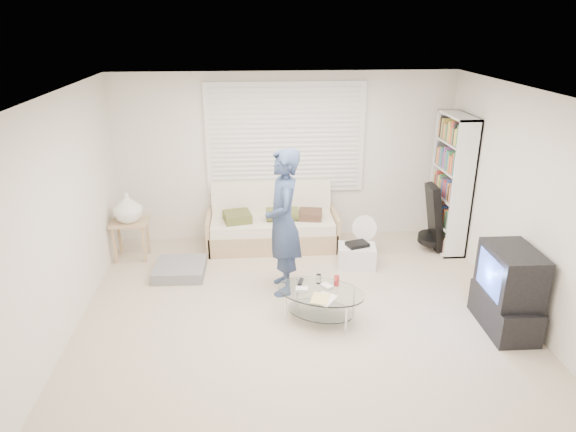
{
  "coord_description": "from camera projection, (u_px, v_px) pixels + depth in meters",
  "views": [
    {
      "loc": [
        -0.55,
        -5.15,
        3.2
      ],
      "look_at": [
        -0.11,
        0.3,
        1.08
      ],
      "focal_mm": 32.0,
      "sensor_mm": 36.0,
      "label": 1
    }
  ],
  "objects": [
    {
      "name": "ground",
      "position": [
        300.0,
        311.0,
        5.98
      ],
      "size": [
        5.0,
        5.0,
        0.0
      ],
      "primitive_type": "plane",
      "color": "beige",
      "rests_on": "ground"
    },
    {
      "name": "room_shell",
      "position": [
        297.0,
        165.0,
        5.84
      ],
      "size": [
        5.02,
        4.52,
        2.51
      ],
      "color": "silver",
      "rests_on": "ground"
    },
    {
      "name": "window_blinds",
      "position": [
        286.0,
        138.0,
        7.46
      ],
      "size": [
        2.32,
        0.08,
        1.62
      ],
      "color": "silver",
      "rests_on": "ground"
    },
    {
      "name": "futon_sofa",
      "position": [
        272.0,
        226.0,
        7.59
      ],
      "size": [
        1.91,
        0.77,
        0.93
      ],
      "color": "tan",
      "rests_on": "ground"
    },
    {
      "name": "grey_floor_pillow",
      "position": [
        180.0,
        269.0,
        6.82
      ],
      "size": [
        0.67,
        0.67,
        0.15
      ],
      "primitive_type": "cube",
      "rotation": [
        0.0,
        0.0,
        -0.03
      ],
      "color": "slate",
      "rests_on": "ground"
    },
    {
      "name": "side_table",
      "position": [
        128.0,
        210.0,
        7.04
      ],
      "size": [
        0.49,
        0.4,
        0.98
      ],
      "color": "tan",
      "rests_on": "ground"
    },
    {
      "name": "bookshelf",
      "position": [
        451.0,
        184.0,
        7.31
      ],
      "size": [
        0.31,
        0.83,
        1.97
      ],
      "color": "white",
      "rests_on": "ground"
    },
    {
      "name": "guitar_case",
      "position": [
        434.0,
        222.0,
        7.39
      ],
      "size": [
        0.35,
        0.36,
        0.98
      ],
      "color": "black",
      "rests_on": "ground"
    },
    {
      "name": "floor_fan",
      "position": [
        363.0,
        232.0,
        7.3
      ],
      "size": [
        0.37,
        0.25,
        0.6
      ],
      "color": "white",
      "rests_on": "ground"
    },
    {
      "name": "storage_bin",
      "position": [
        357.0,
        255.0,
        7.01
      ],
      "size": [
        0.54,
        0.42,
        0.35
      ],
      "color": "white",
      "rests_on": "ground"
    },
    {
      "name": "tv_unit",
      "position": [
        508.0,
        291.0,
        5.51
      ],
      "size": [
        0.49,
        0.87,
        0.94
      ],
      "color": "black",
      "rests_on": "ground"
    },
    {
      "name": "coffee_table",
      "position": [
        320.0,
        296.0,
        5.71
      ],
      "size": [
        1.16,
        0.97,
        0.49
      ],
      "color": "silver",
      "rests_on": "ground"
    },
    {
      "name": "standing_person",
      "position": [
        283.0,
        223.0,
        6.13
      ],
      "size": [
        0.45,
        0.67,
        1.81
      ],
      "primitive_type": "imported",
      "rotation": [
        0.0,
        0.0,
        -1.54
      ],
      "color": "navy",
      "rests_on": "ground"
    }
  ]
}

